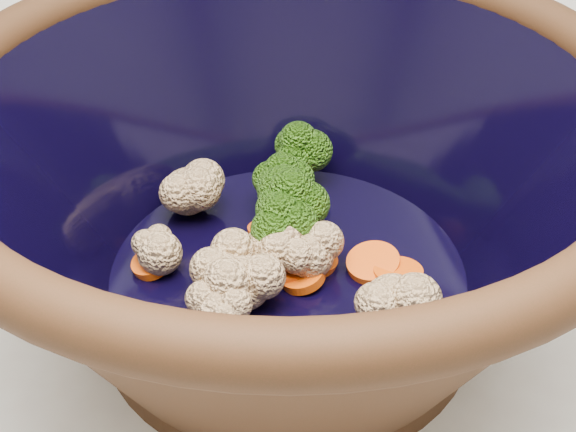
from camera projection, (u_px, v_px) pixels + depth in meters
The scene contains 2 objects.
mixing_bowl at pixel (288, 193), 0.46m from camera, with size 0.46×0.46×0.17m.
vegetable_pile at pixel (277, 221), 0.50m from camera, with size 0.18×0.18×0.05m.
Camera 1 is at (0.06, -0.44, 1.27)m, focal length 50.00 mm.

